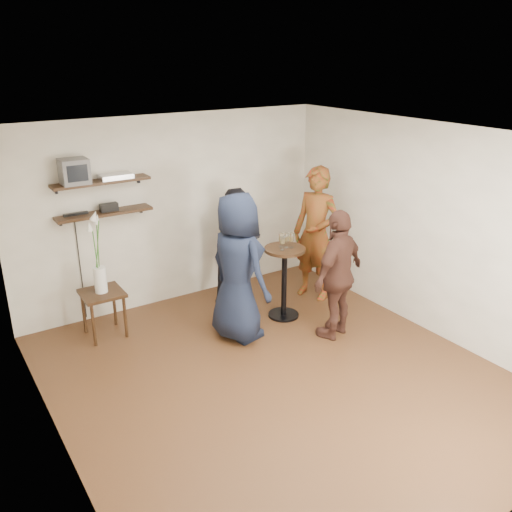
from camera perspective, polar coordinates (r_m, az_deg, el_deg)
The scene contains 18 objects.
room at distance 5.48m, azimuth 2.43°, elevation -1.24°, with size 4.58×5.08×2.68m.
shelf_upper at distance 6.96m, azimuth -15.99°, elevation 7.52°, with size 1.20×0.25×0.04m, color black.
shelf_lower at distance 7.06m, azimuth -15.67°, elevation 4.36°, with size 1.20×0.25×0.04m, color black.
crt_monitor at distance 6.84m, azimuth -18.62°, elevation 8.46°, with size 0.32×0.30×0.30m, color #59595B.
dvd_deck at distance 7.00m, azimuth -14.57°, elevation 8.13°, with size 0.40×0.24×0.06m, color silver.
radio at distance 7.06m, azimuth -15.22°, elevation 4.98°, with size 0.22×0.10×0.10m, color black.
power_strip at distance 7.01m, azimuth -18.45°, elevation 4.22°, with size 0.30×0.05×0.03m, color black.
side_table at distance 6.94m, azimuth -15.85°, elevation -4.38°, with size 0.50×0.50×0.59m.
vase_lilies at distance 6.77m, azimuth -16.21°, elevation -1.09°, with size 0.20×0.21×1.06m.
drinks_table at distance 7.11m, azimuth 3.00°, elevation -1.79°, with size 0.53×0.53×0.98m.
wine_glass_fl at distance 6.86m, azimuth 2.81°, elevation 1.69°, with size 0.07×0.07×0.20m.
wine_glass_fr at distance 6.95m, azimuth 3.78°, elevation 1.92°, with size 0.07×0.07×0.20m.
wine_glass_bl at distance 6.97m, azimuth 2.67°, elevation 1.94°, with size 0.06×0.06×0.19m.
wine_glass_br at distance 6.95m, azimuth 3.20°, elevation 1.92°, with size 0.07×0.07×0.20m.
person_plaid at distance 7.64m, azimuth 6.33°, elevation 2.34°, with size 0.69×0.45×1.90m, color red.
person_dark at distance 7.53m, azimuth -1.79°, elevation 1.09°, with size 0.79×0.62×1.63m, color black.
person_navy at distance 6.49m, azimuth -1.92°, elevation -1.26°, with size 0.90×0.59×1.84m, color black.
person_brown at distance 6.64m, azimuth 8.65°, elevation -1.95°, with size 0.95×0.40×1.63m, color #4A2920.
Camera 1 is at (-2.96, -4.13, 3.36)m, focal length 38.00 mm.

